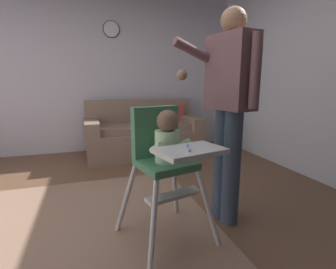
% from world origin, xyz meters
% --- Properties ---
extents(ground, '(6.14, 6.42, 0.10)m').
position_xyz_m(ground, '(0.00, 0.00, -0.05)').
color(ground, brown).
extents(wall_far, '(5.34, 0.06, 2.62)m').
position_xyz_m(wall_far, '(0.00, 2.44, 1.31)').
color(wall_far, silver).
rests_on(wall_far, ground).
extents(wall_right, '(0.06, 5.42, 2.62)m').
position_xyz_m(wall_right, '(2.30, 0.30, 1.31)').
color(wall_right, silver).
rests_on(wall_right, ground).
extents(area_rug, '(1.91, 2.56, 0.01)m').
position_xyz_m(area_rug, '(-0.28, -0.31, 0.00)').
color(area_rug, '#97725A').
rests_on(area_rug, ground).
extents(couch, '(1.76, 0.86, 0.86)m').
position_xyz_m(couch, '(0.56, 1.92, 0.33)').
color(couch, '#886D5A').
rests_on(couch, ground).
extents(high_chair, '(0.72, 0.82, 0.98)m').
position_xyz_m(high_chair, '(0.23, -0.35, 0.68)').
color(high_chair, silver).
rests_on(high_chair, ground).
extents(adult_standing, '(0.57, 0.50, 1.69)m').
position_xyz_m(adult_standing, '(0.78, -0.26, 0.96)').
color(adult_standing, '#3A4A5D').
rests_on(adult_standing, ground).
extents(wall_clock, '(0.27, 0.04, 0.27)m').
position_xyz_m(wall_clock, '(0.17, 2.40, 1.98)').
color(wall_clock, white).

